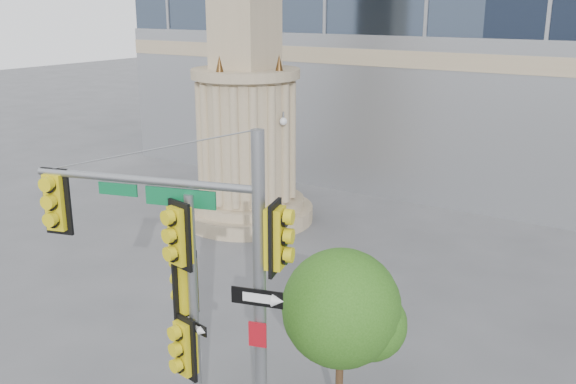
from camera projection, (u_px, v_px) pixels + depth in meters
The scene contains 4 objects.
monument at pixel (245, 55), 20.35m from camera, with size 4.40×4.40×16.60m.
main_signal_pole at pixel (200, 256), 9.93m from camera, with size 4.07×1.51×5.38m.
secondary_signal_pole at pixel (187, 303), 10.13m from camera, with size 0.75×0.64×4.33m.
street_tree at pixel (344, 313), 10.74m from camera, with size 2.06×2.01×3.21m.
Camera 1 is at (6.54, -7.58, 7.09)m, focal length 40.00 mm.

